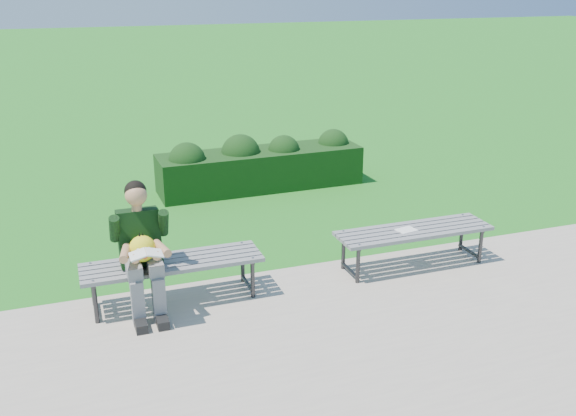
% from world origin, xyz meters
% --- Properties ---
extents(ground, '(80.00, 80.00, 0.00)m').
position_xyz_m(ground, '(0.00, 0.00, 0.00)').
color(ground, '#2C6519').
rests_on(ground, ground).
extents(walkway, '(30.00, 3.50, 0.02)m').
position_xyz_m(walkway, '(0.00, -1.75, 0.01)').
color(walkway, '#BDB7A1').
rests_on(walkway, ground).
extents(hedge, '(3.21, 0.87, 0.87)m').
position_xyz_m(hedge, '(0.41, 3.01, 0.38)').
color(hedge, '#10390D').
rests_on(hedge, ground).
extents(bench_left, '(1.80, 0.50, 0.46)m').
position_xyz_m(bench_left, '(-1.53, -0.36, 0.42)').
color(bench_left, gray).
rests_on(bench_left, walkway).
extents(bench_right, '(1.80, 0.50, 0.46)m').
position_xyz_m(bench_right, '(1.19, -0.42, 0.42)').
color(bench_right, gray).
rests_on(bench_right, walkway).
extents(seated_boy, '(0.56, 0.76, 1.31)m').
position_xyz_m(seated_boy, '(-1.83, -0.46, 0.71)').
color(seated_boy, slate).
rests_on(seated_boy, walkway).
extents(paper_sheet, '(0.25, 0.20, 0.01)m').
position_xyz_m(paper_sheet, '(1.09, -0.42, 0.47)').
color(paper_sheet, white).
rests_on(paper_sheet, bench_right).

